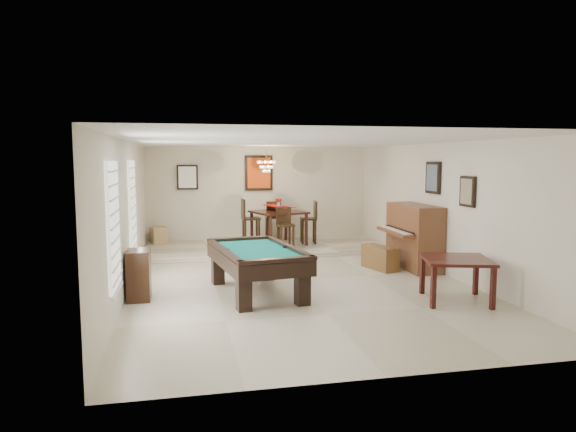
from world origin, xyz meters
name	(u,v)px	position (x,y,z in m)	size (l,w,h in m)	color
ground_plane	(294,280)	(0.00, 0.00, -0.01)	(6.00, 9.00, 0.02)	beige
wall_back	(259,195)	(0.00, 4.50, 1.30)	(6.00, 0.04, 2.60)	silver
wall_front	(391,256)	(0.00, -4.50, 1.30)	(6.00, 0.04, 2.60)	silver
wall_left	(128,215)	(-3.00, 0.00, 1.30)	(0.04, 9.00, 2.60)	silver
wall_right	(441,208)	(3.00, 0.00, 1.30)	(0.04, 9.00, 2.60)	silver
ceiling	(295,142)	(0.00, 0.00, 2.60)	(6.00, 9.00, 0.04)	white
dining_step	(266,248)	(0.00, 3.25, 0.06)	(6.00, 2.50, 0.12)	beige
window_left_front	(114,225)	(-2.97, -2.20, 1.40)	(0.06, 1.00, 1.70)	white
window_left_rear	(132,206)	(-2.97, 0.60, 1.40)	(0.06, 1.00, 1.70)	white
pool_table	(257,272)	(-0.85, -0.85, 0.38)	(1.23, 2.28, 0.76)	black
square_table	(456,280)	(2.21, -1.99, 0.35)	(1.02, 1.02, 0.71)	black
upright_piano	(407,237)	(2.53, 0.54, 0.67)	(0.90, 1.60, 1.33)	brown
piano_bench	(380,258)	(1.93, 0.54, 0.24)	(0.34, 0.86, 0.48)	brown
apothecary_chest	(139,275)	(-2.78, -0.83, 0.41)	(0.36, 0.54, 0.81)	black
dining_table	(279,225)	(0.33, 3.33, 0.60)	(1.17, 1.17, 0.97)	black
flower_vase	(279,202)	(0.33, 3.33, 1.19)	(0.12, 0.12, 0.21)	#B12D0F
dining_chair_south	(286,229)	(0.36, 2.60, 0.62)	(0.37, 0.37, 1.00)	black
dining_chair_north	(273,220)	(0.32, 4.11, 0.64)	(0.39, 0.39, 1.05)	black
dining_chair_west	(251,222)	(-0.38, 3.31, 0.70)	(0.43, 0.43, 1.17)	black
dining_chair_east	(308,222)	(1.11, 3.36, 0.66)	(0.40, 0.40, 1.09)	black
corner_bench	(159,235)	(-2.66, 4.16, 0.33)	(0.37, 0.46, 0.41)	tan
chandelier	(266,162)	(0.00, 3.20, 2.20)	(0.44, 0.44, 0.60)	#FFE5B2
back_painting	(259,173)	(0.00, 4.46, 1.90)	(0.75, 0.06, 0.95)	#D84C14
back_mirror	(187,177)	(-1.90, 4.46, 1.80)	(0.55, 0.06, 0.65)	white
right_picture_upper	(433,178)	(2.96, 0.30, 1.90)	(0.06, 0.55, 0.65)	slate
right_picture_lower	(468,191)	(2.96, -1.00, 1.70)	(0.06, 0.45, 0.55)	gray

